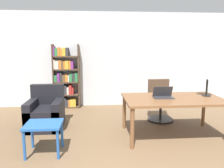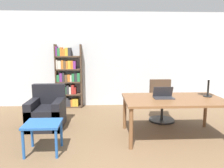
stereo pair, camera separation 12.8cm
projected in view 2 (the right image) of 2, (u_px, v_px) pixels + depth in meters
The scene contains 8 objects.
wall_back at pixel (119, 60), 6.36m from camera, with size 8.00×0.06×2.70m.
desk at pixel (174, 102), 4.09m from camera, with size 1.85×1.09×0.75m.
laptop at pixel (163, 96), 4.10m from camera, with size 0.37×0.21×0.21m.
table_lamp at pixel (209, 76), 4.17m from camera, with size 0.31×0.31×0.50m.
office_chair at pixel (161, 103), 5.11m from camera, with size 0.59×0.59×0.95m.
side_table_blue at pixel (43, 128), 3.50m from camera, with size 0.57×0.50×0.50m.
armchair at pixel (47, 113), 4.69m from camera, with size 0.71×0.80×0.89m.
bookshelf at pixel (68, 79), 6.19m from camera, with size 0.73×0.28×1.79m.
Camera 2 is at (-0.53, -1.85, 1.67)m, focal length 35.00 mm.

